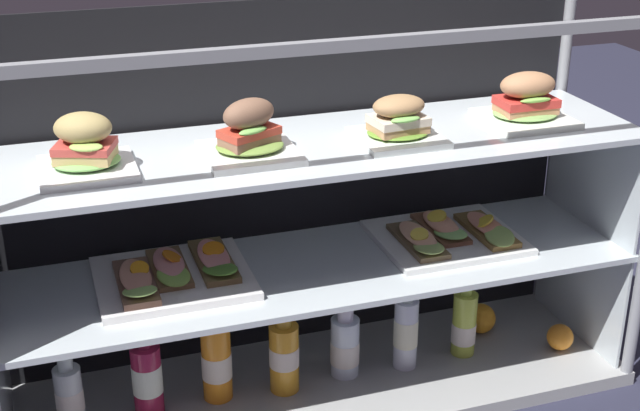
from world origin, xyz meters
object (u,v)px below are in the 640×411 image
at_px(plated_roll_sandwich_far_right, 249,136).
at_px(juice_bottle_back_center, 69,394).
at_px(juice_bottle_back_right, 147,377).
at_px(orange_fruit_near_left_post, 560,337).
at_px(plated_roll_sandwich_near_left_corner, 85,150).
at_px(juice_bottle_front_second, 406,330).
at_px(open_sandwich_tray_far_left, 448,235).
at_px(plated_roll_sandwich_right_of_center, 398,123).
at_px(juice_bottle_front_right_end, 284,354).
at_px(juice_bottle_front_fourth, 216,360).
at_px(plated_roll_sandwich_mid_left, 526,103).
at_px(orange_fruit_beside_bottles, 481,318).
at_px(juice_bottle_near_post, 465,325).
at_px(open_sandwich_tray_far_right, 174,274).
at_px(juice_bottle_front_left_end, 345,344).

bearing_deg(plated_roll_sandwich_far_right, juice_bottle_back_center, 174.81).
distance_m(juice_bottle_back_right, orange_fruit_near_left_post, 1.06).
height_order(plated_roll_sandwich_near_left_corner, juice_bottle_front_second, plated_roll_sandwich_near_left_corner).
bearing_deg(open_sandwich_tray_far_left, plated_roll_sandwich_right_of_center, -160.39).
bearing_deg(juice_bottle_front_right_end, juice_bottle_front_fourth, 172.82).
bearing_deg(juice_bottle_back_center, plated_roll_sandwich_mid_left, -0.82).
bearing_deg(juice_bottle_front_second, orange_fruit_beside_bottles, 18.30).
bearing_deg(juice_bottle_back_center, juice_bottle_front_second, -0.73).
bearing_deg(juice_bottle_near_post, open_sandwich_tray_far_left, 156.25).
xyz_separation_m(plated_roll_sandwich_mid_left, juice_bottle_front_second, (-0.28, 0.01, -0.56)).
xyz_separation_m(plated_roll_sandwich_mid_left, juice_bottle_near_post, (-0.11, 0.01, -0.58)).
relative_size(open_sandwich_tray_far_left, orange_fruit_near_left_post, 4.97).
bearing_deg(orange_fruit_near_left_post, juice_bottle_near_post, 166.53).
bearing_deg(plated_roll_sandwich_far_right, plated_roll_sandwich_near_left_corner, 177.58).
distance_m(plated_roll_sandwich_near_left_corner, juice_bottle_near_post, 1.06).
xyz_separation_m(plated_roll_sandwich_near_left_corner, plated_roll_sandwich_right_of_center, (0.66, -0.02, -0.01)).
distance_m(plated_roll_sandwich_right_of_center, open_sandwich_tray_far_left, 0.37).
height_order(plated_roll_sandwich_near_left_corner, juice_bottle_back_center, plated_roll_sandwich_near_left_corner).
bearing_deg(plated_roll_sandwich_right_of_center, plated_roll_sandwich_mid_left, 5.23).
bearing_deg(orange_fruit_near_left_post, orange_fruit_beside_bottles, 137.54).
height_order(open_sandwich_tray_far_right, orange_fruit_near_left_post, open_sandwich_tray_far_right).
bearing_deg(open_sandwich_tray_far_right, orange_fruit_near_left_post, -5.06).
bearing_deg(juice_bottle_front_fourth, juice_bottle_back_right, -177.66).
bearing_deg(juice_bottle_back_center, orange_fruit_near_left_post, -3.13).
relative_size(plated_roll_sandwich_near_left_corner, open_sandwich_tray_far_right, 0.56).
height_order(juice_bottle_front_fourth, orange_fruit_beside_bottles, juice_bottle_front_fourth).
distance_m(open_sandwich_tray_far_right, juice_bottle_near_post, 0.77).
height_order(plated_roll_sandwich_near_left_corner, plated_roll_sandwich_far_right, plated_roll_sandwich_far_right).
xyz_separation_m(juice_bottle_back_center, juice_bottle_near_post, (0.98, -0.01, -0.00)).
relative_size(juice_bottle_front_second, juice_bottle_near_post, 1.11).
bearing_deg(orange_fruit_near_left_post, open_sandwich_tray_far_right, 174.94).
distance_m(open_sandwich_tray_far_left, juice_bottle_front_second, 0.26).
xyz_separation_m(open_sandwich_tray_far_left, juice_bottle_front_right_end, (-0.43, -0.03, -0.24)).
bearing_deg(plated_roll_sandwich_near_left_corner, juice_bottle_back_center, 165.10).
bearing_deg(open_sandwich_tray_far_right, juice_bottle_back_right, -167.99).
height_order(plated_roll_sandwich_mid_left, juice_bottle_front_second, plated_roll_sandwich_mid_left).
relative_size(orange_fruit_beside_bottles, orange_fruit_near_left_post, 1.17).
bearing_deg(open_sandwich_tray_far_left, plated_roll_sandwich_near_left_corner, -177.32).
relative_size(plated_roll_sandwich_near_left_corner, juice_bottle_front_left_end, 0.87).
bearing_deg(juice_bottle_front_left_end, plated_roll_sandwich_near_left_corner, -177.00).
distance_m(plated_roll_sandwich_far_right, juice_bottle_front_left_end, 0.63).
bearing_deg(plated_roll_sandwich_mid_left, juice_bottle_back_center, 179.18).
distance_m(plated_roll_sandwich_near_left_corner, plated_roll_sandwich_mid_left, 1.00).
xyz_separation_m(plated_roll_sandwich_mid_left, juice_bottle_front_right_end, (-0.59, 0.00, -0.57)).
bearing_deg(juice_bottle_back_right, open_sandwich_tray_far_left, 0.99).
relative_size(juice_bottle_front_left_end, juice_bottle_front_second, 0.89).
bearing_deg(juice_bottle_front_second, plated_roll_sandwich_right_of_center, -147.72).
bearing_deg(juice_bottle_front_second, juice_bottle_front_fourth, 177.74).
bearing_deg(plated_roll_sandwich_far_right, plated_roll_sandwich_mid_left, 1.97).
relative_size(juice_bottle_near_post, orange_fruit_near_left_post, 3.20).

